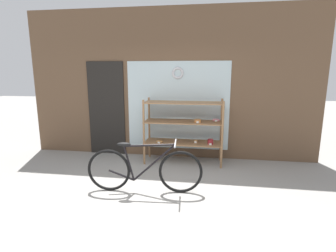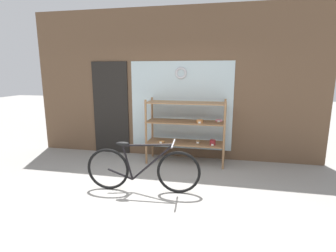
% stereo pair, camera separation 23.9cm
% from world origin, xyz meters
% --- Properties ---
extents(ground_plane, '(30.00, 30.00, 0.00)m').
position_xyz_m(ground_plane, '(0.00, 0.00, 0.00)').
color(ground_plane, gray).
extents(storefront_facade, '(6.35, 0.13, 3.20)m').
position_xyz_m(storefront_facade, '(-0.04, 2.35, 1.57)').
color(storefront_facade, brown).
rests_on(storefront_facade, ground_plane).
extents(display_case, '(1.60, 0.53, 1.33)m').
position_xyz_m(display_case, '(0.39, 1.95, 0.81)').
color(display_case, '#8E6642').
rests_on(display_case, ground_plane).
extents(bicycle, '(1.82, 0.46, 0.82)m').
position_xyz_m(bicycle, '(-0.11, 0.46, 0.37)').
color(bicycle, black).
rests_on(bicycle, ground_plane).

